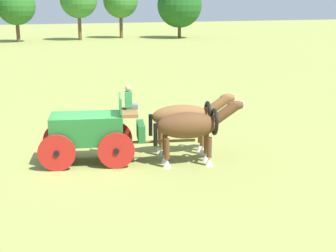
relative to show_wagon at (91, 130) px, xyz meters
name	(u,v)px	position (x,y,z in m)	size (l,w,h in m)	color
ground_plane	(88,162)	(-0.15, 0.03, -1.17)	(220.00, 220.00, 0.00)	olive
show_wagon	(91,130)	(0.00, 0.00, 0.00)	(5.51, 2.38, 2.68)	#236B2D
draft_horse_near	(186,118)	(3.50, -0.19, 0.19)	(3.17, 1.34, 2.23)	brown
draft_horse_off	(191,127)	(3.18, -1.45, 0.18)	(3.09, 1.39, 2.22)	brown
tree_e	(16,6)	(2.09, 55.55, 3.71)	(5.23, 5.23, 7.51)	brown
tree_g	(121,1)	(17.45, 57.72, 4.40)	(5.21, 5.21, 8.20)	brown
tree_h	(180,5)	(25.77, 54.53, 3.76)	(6.76, 6.76, 8.32)	brown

